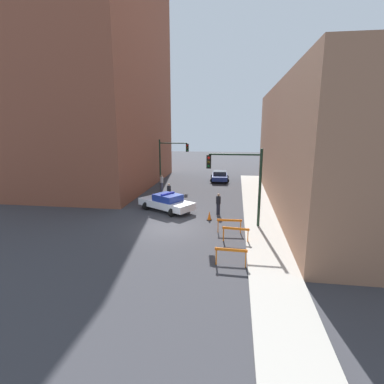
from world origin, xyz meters
TOP-DOWN VIEW (x-y plane):
  - ground_plane at (0.00, 0.00)m, footprint 120.00×120.00m
  - sidewalk_right at (6.20, 0.00)m, footprint 2.40×44.00m
  - building_corner_left at (-12.00, 14.00)m, footprint 14.00×20.00m
  - building_right at (13.40, 8.00)m, footprint 12.00×28.00m
  - traffic_light_near at (4.73, 1.09)m, footprint 3.64×0.35m
  - traffic_light_far at (-3.30, 14.93)m, footprint 3.44×0.35m
  - police_car at (-1.14, 4.11)m, footprint 4.97×4.03m
  - parked_car_near at (2.35, 17.96)m, footprint 2.42×4.39m
  - pedestrian_crossing at (-1.65, 7.26)m, footprint 0.41×0.41m
  - pedestrian_corner at (-3.46, 11.77)m, footprint 0.45×0.45m
  - pedestrian_sidewalk at (3.03, 3.82)m, footprint 0.39×0.39m
  - barrier_front at (4.18, -4.88)m, footprint 1.60×0.23m
  - barrier_mid at (4.40, -1.73)m, footprint 1.60×0.31m
  - barrier_back at (3.99, -0.18)m, footprint 1.60×0.24m
  - traffic_cone at (2.49, 2.24)m, footprint 0.36×0.36m

SIDE VIEW (x-z plane):
  - ground_plane at x=0.00m, z-range 0.00..0.00m
  - sidewalk_right at x=6.20m, z-range 0.00..0.12m
  - traffic_cone at x=2.49m, z-range -0.01..0.65m
  - barrier_front at x=4.18m, z-range 0.17..1.07m
  - barrier_mid at x=4.40m, z-range 0.17..1.07m
  - barrier_back at x=3.99m, z-range 0.17..1.07m
  - parked_car_near at x=2.35m, z-range 0.02..1.33m
  - police_car at x=-1.14m, z-range -0.04..1.48m
  - pedestrian_crossing at x=-1.65m, z-range 0.03..1.69m
  - pedestrian_corner at x=-3.46m, z-range 0.03..1.69m
  - pedestrian_sidewalk at x=3.03m, z-range 0.03..1.69m
  - traffic_light_far at x=-3.30m, z-range 0.80..6.00m
  - traffic_light_near at x=4.73m, z-range 0.93..6.13m
  - building_right at x=13.40m, z-range 0.00..10.14m
  - building_corner_left at x=-12.00m, z-range 0.00..26.00m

